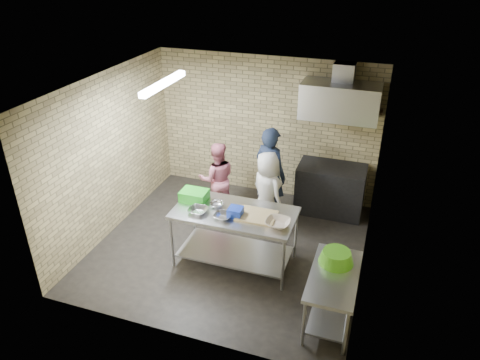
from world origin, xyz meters
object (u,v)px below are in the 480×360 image
(green_basin, at_px, (336,257))
(man_navy, at_px, (270,174))
(side_counter, at_px, (332,297))
(stove, at_px, (330,189))
(bottle_red, at_px, (344,102))
(bottle_green, at_px, (368,105))
(woman_white, at_px, (267,192))
(blue_tub, at_px, (235,212))
(woman_pink, at_px, (217,179))
(prep_table, at_px, (235,237))
(green_crate, at_px, (194,196))

(green_basin, relative_size, man_navy, 0.27)
(side_counter, distance_m, stove, 2.79)
(bottle_red, xyz_separation_m, bottle_green, (0.40, 0.00, -0.01))
(stove, bearing_deg, side_counter, -80.71)
(stove, relative_size, woman_white, 0.84)
(stove, bearing_deg, bottle_red, 78.23)
(woman_white, bearing_deg, side_counter, 164.88)
(side_counter, height_order, green_basin, green_basin)
(side_counter, bearing_deg, woman_white, 127.42)
(side_counter, xyz_separation_m, blue_tub, (-1.55, 0.65, 0.60))
(side_counter, height_order, woman_pink, woman_pink)
(blue_tub, bearing_deg, stove, 62.43)
(prep_table, relative_size, stove, 1.52)
(green_crate, relative_size, woman_white, 0.28)
(blue_tub, relative_size, bottle_red, 1.13)
(side_counter, distance_m, woman_pink, 3.15)
(stove, xyz_separation_m, green_crate, (-1.85, -1.88, 0.54))
(woman_pink, bearing_deg, bottle_green, 175.43)
(side_counter, distance_m, man_navy, 2.65)
(side_counter, relative_size, bottle_green, 8.00)
(green_basin, height_order, woman_pink, woman_pink)
(blue_tub, relative_size, woman_white, 0.14)
(blue_tub, relative_size, bottle_green, 1.35)
(green_basin, bearing_deg, green_crate, 164.80)
(bottle_red, height_order, woman_pink, bottle_red)
(prep_table, distance_m, woman_white, 1.12)
(prep_table, distance_m, green_crate, 0.89)
(side_counter, bearing_deg, woman_pink, 139.51)
(blue_tub, xyz_separation_m, bottle_green, (1.55, 2.34, 1.04))
(side_counter, relative_size, stove, 1.00)
(woman_pink, xyz_separation_m, woman_white, (0.99, -0.21, 0.03))
(blue_tub, height_order, man_navy, man_navy)
(blue_tub, height_order, woman_pink, woman_pink)
(green_crate, relative_size, bottle_green, 2.70)
(blue_tub, bearing_deg, side_counter, -22.74)
(woman_white, bearing_deg, bottle_green, -102.67)
(stove, distance_m, woman_pink, 2.08)
(green_basin, height_order, bottle_green, bottle_green)
(man_navy, distance_m, woman_pink, 0.97)
(stove, relative_size, bottle_red, 6.67)
(bottle_green, height_order, woman_pink, bottle_green)
(blue_tub, relative_size, woman_pink, 0.15)
(prep_table, bearing_deg, green_basin, -17.54)
(prep_table, distance_m, side_counter, 1.77)
(green_crate, bearing_deg, bottle_green, 42.72)
(stove, height_order, bottle_green, bottle_green)
(green_crate, distance_m, bottle_red, 3.03)
(green_basin, height_order, woman_white, woman_white)
(stove, distance_m, blue_tub, 2.43)
(woman_white, bearing_deg, bottle_red, -93.04)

